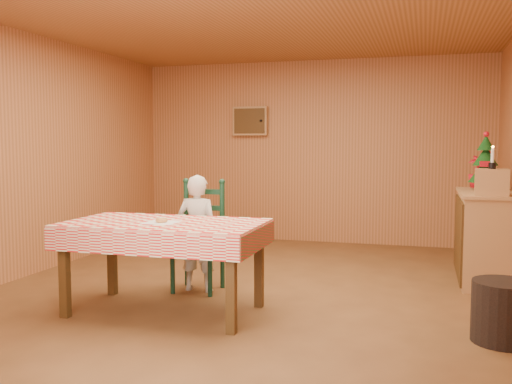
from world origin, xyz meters
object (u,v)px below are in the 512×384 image
Objects in this scene: seated_child at (198,233)px; shelf_unit at (484,236)px; ladder_chair at (200,238)px; crate at (492,182)px; storage_bin at (504,312)px; christmas_tree at (485,163)px; dining_table at (164,232)px.

shelf_unit is (2.69, 1.20, -0.10)m from seated_child.
ladder_chair is 2.85m from crate.
storage_bin is at bearing -91.92° from crate.
storage_bin is (-0.05, -1.52, -0.83)m from crate.
christmas_tree is at bearing 88.66° from storage_bin.
dining_table is 0.81m from ladder_chair.
seated_child is at bearing -151.70° from christmas_tree.
seated_child is at bearing -163.43° from crate.
dining_table is 3.51m from christmas_tree.
crate is at bearing -88.77° from shelf_unit.
shelf_unit is 1.94m from storage_bin.
crate is 0.68× the size of storage_bin.
shelf_unit is 0.71m from crate.
dining_table is 2.67× the size of christmas_tree.
seated_child is 2.86m from crate.
christmas_tree reaches higher than ladder_chair.
crate is (0.01, -0.40, 0.59)m from shelf_unit.
shelf_unit is at bearing -91.98° from christmas_tree.
ladder_chair is 2.92m from shelf_unit.
dining_table is at bearing -90.00° from ladder_chair.
ladder_chair is 0.96× the size of seated_child.
shelf_unit is (2.69, 1.15, -0.04)m from ladder_chair.
dining_table is at bearing -141.03° from christmas_tree.
dining_table is 1.34× the size of shelf_unit.
christmas_tree is (2.70, 1.45, 0.65)m from seated_child.
seated_child is 0.91× the size of shelf_unit.
crate is at bearing -90.00° from christmas_tree.
christmas_tree is (0.01, 0.25, 0.74)m from shelf_unit.
crate is at bearing 15.46° from ladder_chair.
ladder_chair is at bearing -152.65° from christmas_tree.
seated_child is at bearing -155.90° from shelf_unit.
shelf_unit is at bearing 91.23° from crate.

